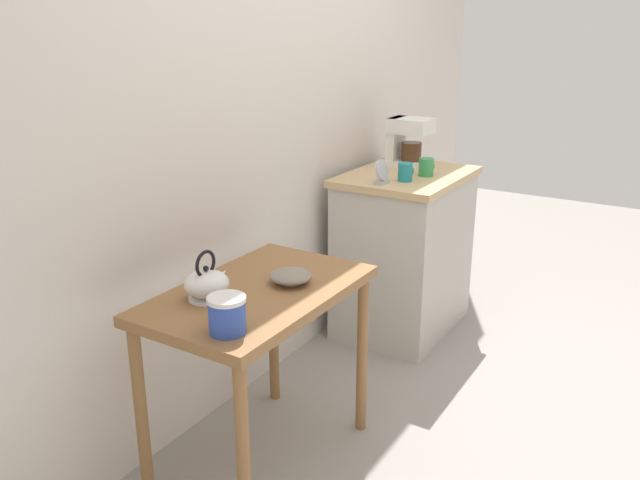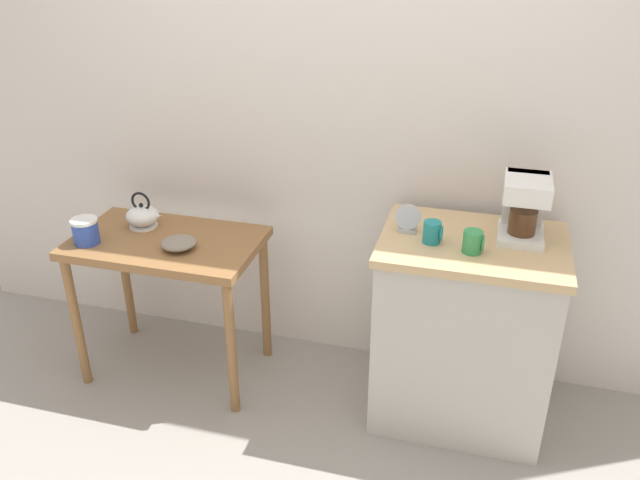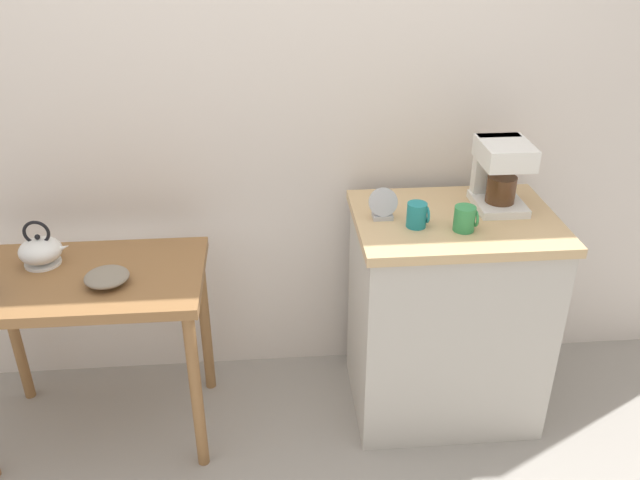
{
  "view_description": "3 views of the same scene",
  "coord_description": "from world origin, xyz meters",
  "px_view_note": "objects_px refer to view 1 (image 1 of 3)",
  "views": [
    {
      "loc": [
        -2.43,
        -1.31,
        1.64
      ],
      "look_at": [
        -0.26,
        0.03,
        0.78
      ],
      "focal_mm": 36.57,
      "sensor_mm": 36.0,
      "label": 1
    },
    {
      "loc": [
        0.68,
        -2.39,
        2.07
      ],
      "look_at": [
        0.03,
        -0.02,
        0.83
      ],
      "focal_mm": 36.62,
      "sensor_mm": 36.0,
      "label": 2
    },
    {
      "loc": [
        -0.03,
        -2.09,
        1.95
      ],
      "look_at": [
        0.15,
        0.03,
        0.82
      ],
      "focal_mm": 36.92,
      "sensor_mm": 36.0,
      "label": 3
    }
  ],
  "objects_px": {
    "bowl_stoneware": "(291,276)",
    "coffee_maker": "(407,140)",
    "mug_tall_green": "(426,167)",
    "teakettle": "(207,284)",
    "canister_enamel": "(227,315)",
    "mug_dark_teal": "(405,172)",
    "table_clock": "(382,173)"
  },
  "relations": [
    {
      "from": "coffee_maker",
      "to": "mug_tall_green",
      "type": "relative_size",
      "value": 2.86
    },
    {
      "from": "coffee_maker",
      "to": "mug_tall_green",
      "type": "distance_m",
      "value": 0.28
    },
    {
      "from": "bowl_stoneware",
      "to": "coffee_maker",
      "type": "xyz_separation_m",
      "value": [
        1.45,
        0.21,
        0.27
      ]
    },
    {
      "from": "mug_dark_teal",
      "to": "table_clock",
      "type": "xyz_separation_m",
      "value": [
        -0.11,
        0.08,
        0.01
      ]
    },
    {
      "from": "teakettle",
      "to": "mug_tall_green",
      "type": "xyz_separation_m",
      "value": [
        1.53,
        -0.15,
        0.14
      ]
    },
    {
      "from": "table_clock",
      "to": "mug_dark_teal",
      "type": "bearing_deg",
      "value": -34.05
    },
    {
      "from": "bowl_stoneware",
      "to": "coffee_maker",
      "type": "distance_m",
      "value": 1.48
    },
    {
      "from": "mug_tall_green",
      "to": "table_clock",
      "type": "relative_size",
      "value": 0.77
    },
    {
      "from": "mug_tall_green",
      "to": "canister_enamel",
      "type": "bearing_deg",
      "value": -177.65
    },
    {
      "from": "teakettle",
      "to": "coffee_maker",
      "type": "distance_m",
      "value": 1.73
    },
    {
      "from": "canister_enamel",
      "to": "mug_tall_green",
      "type": "relative_size",
      "value": 1.32
    },
    {
      "from": "coffee_maker",
      "to": "mug_tall_green",
      "type": "xyz_separation_m",
      "value": [
        -0.18,
        -0.2,
        -0.1
      ]
    },
    {
      "from": "canister_enamel",
      "to": "mug_tall_green",
      "type": "bearing_deg",
      "value": 2.35
    },
    {
      "from": "canister_enamel",
      "to": "mug_dark_teal",
      "type": "bearing_deg",
      "value": 4.21
    },
    {
      "from": "teakettle",
      "to": "table_clock",
      "type": "relative_size",
      "value": 1.59
    },
    {
      "from": "mug_dark_teal",
      "to": "teakettle",
      "type": "bearing_deg",
      "value": 175.43
    },
    {
      "from": "mug_dark_teal",
      "to": "mug_tall_green",
      "type": "xyz_separation_m",
      "value": [
        0.16,
        -0.04,
        -0.0
      ]
    },
    {
      "from": "mug_tall_green",
      "to": "coffee_maker",
      "type": "bearing_deg",
      "value": 47.56
    },
    {
      "from": "coffee_maker",
      "to": "mug_dark_teal",
      "type": "bearing_deg",
      "value": -155.74
    },
    {
      "from": "table_clock",
      "to": "mug_tall_green",
      "type": "bearing_deg",
      "value": -23.46
    },
    {
      "from": "coffee_maker",
      "to": "teakettle",
      "type": "bearing_deg",
      "value": -178.49
    },
    {
      "from": "teakettle",
      "to": "table_clock",
      "type": "bearing_deg",
      "value": -1.54
    },
    {
      "from": "teakettle",
      "to": "table_clock",
      "type": "distance_m",
      "value": 1.27
    },
    {
      "from": "teakettle",
      "to": "mug_tall_green",
      "type": "height_order",
      "value": "mug_tall_green"
    },
    {
      "from": "teakettle",
      "to": "canister_enamel",
      "type": "xyz_separation_m",
      "value": [
        -0.16,
        -0.22,
        0.0
      ]
    },
    {
      "from": "canister_enamel",
      "to": "mug_dark_teal",
      "type": "relative_size",
      "value": 1.32
    },
    {
      "from": "bowl_stoneware",
      "to": "mug_dark_teal",
      "type": "bearing_deg",
      "value": 2.89
    },
    {
      "from": "bowl_stoneware",
      "to": "mug_dark_teal",
      "type": "xyz_separation_m",
      "value": [
        1.1,
        0.06,
        0.17
      ]
    },
    {
      "from": "coffee_maker",
      "to": "mug_dark_teal",
      "type": "distance_m",
      "value": 0.39
    },
    {
      "from": "bowl_stoneware",
      "to": "teakettle",
      "type": "height_order",
      "value": "teakettle"
    },
    {
      "from": "coffee_maker",
      "to": "table_clock",
      "type": "height_order",
      "value": "coffee_maker"
    },
    {
      "from": "bowl_stoneware",
      "to": "table_clock",
      "type": "xyz_separation_m",
      "value": [
        0.99,
        0.13,
        0.18
      ]
    }
  ]
}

